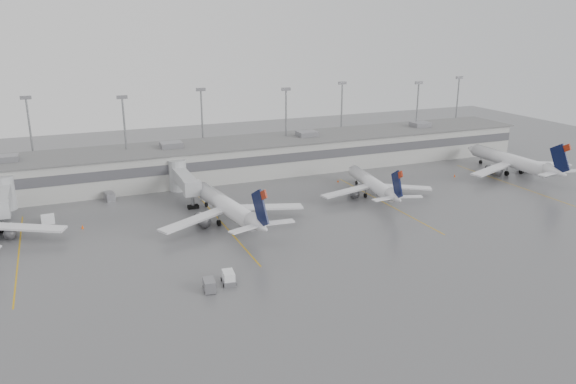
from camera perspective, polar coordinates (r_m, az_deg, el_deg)
name	(u,v)px	position (r m, az deg, el deg)	size (l,w,h in m)	color
ground	(372,259)	(91.82, 8.49, -6.71)	(260.00, 260.00, 0.00)	#4E4E50
terminal	(252,157)	(140.67, -3.65, 3.62)	(152.00, 17.00, 9.45)	#ADADA8
light_masts	(244,122)	(144.46, -4.47, 7.14)	(142.40, 8.00, 20.60)	gray
jet_bridge_left	(3,197)	(122.16, -26.96, -0.46)	(4.00, 17.20, 7.00)	#9DA0A2
jet_bridge_right	(182,178)	(124.02, -10.74, 1.37)	(4.00, 17.20, 7.00)	#9DA0A2
stand_markings	(309,213)	(111.52, 2.16, -2.19)	(105.25, 40.00, 0.01)	#C38F0B
jet_mid_left	(228,207)	(105.82, -6.09, -1.49)	(28.71, 32.36, 10.49)	silver
jet_mid_right	(373,184)	(122.71, 8.66, 0.81)	(25.01, 28.22, 9.16)	silver
jet_far_right	(514,161)	(149.88, 21.94, 2.93)	(29.96, 33.56, 10.86)	silver
baggage_tug	(229,279)	(82.90, -6.06, -8.76)	(2.20, 3.12, 1.89)	white
baggage_cart	(209,285)	(81.04, -8.00, -9.34)	(1.83, 2.84, 1.73)	slate
gse_uld_a	(48,219)	(115.10, -23.21, -2.56)	(2.35, 1.57, 1.66)	white
gse_uld_b	(206,195)	(121.24, -8.31, -0.35)	(2.43, 1.62, 1.72)	white
gse_uld_c	(361,179)	(133.71, 7.42, 1.33)	(2.45, 1.63, 1.73)	white
gse_loader	(110,196)	(125.16, -17.67, -0.43)	(1.77, 2.84, 1.77)	slate
cone_a	(82,227)	(110.09, -20.16, -3.33)	(0.45, 0.45, 0.72)	#FF5305
cone_b	(235,204)	(116.20, -5.45, -1.26)	(0.49, 0.49, 0.78)	#FF5305
cone_c	(338,181)	(133.51, 5.10, 1.15)	(0.41, 0.41, 0.66)	#FF5305
cone_d	(455,176)	(143.44, 16.57, 1.62)	(0.42, 0.42, 0.67)	#FF5305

